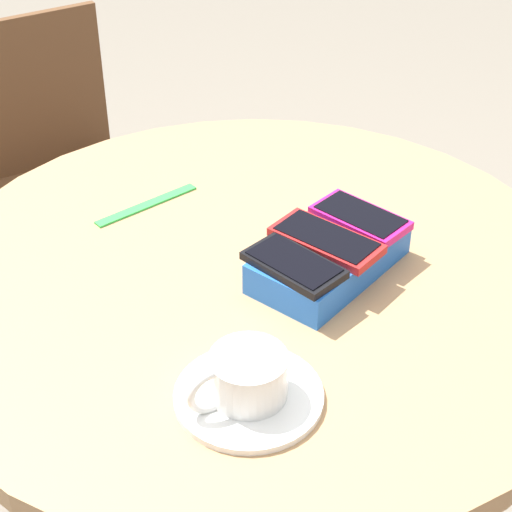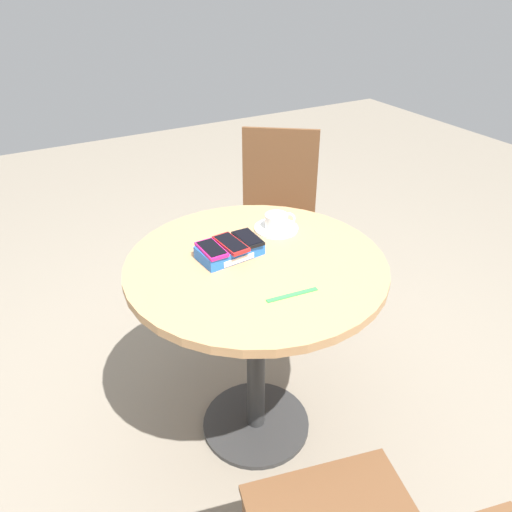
{
  "view_description": "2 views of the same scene",
  "coord_description": "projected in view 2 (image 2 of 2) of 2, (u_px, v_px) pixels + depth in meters",
  "views": [
    {
      "loc": [
        0.64,
        0.62,
        1.44
      ],
      "look_at": [
        0.0,
        0.0,
        0.8
      ],
      "focal_mm": 60.0,
      "sensor_mm": 36.0,
      "label": 1
    },
    {
      "loc": [
        -0.68,
        -1.21,
        1.64
      ],
      "look_at": [
        0.0,
        0.0,
        0.8
      ],
      "focal_mm": 35.0,
      "sensor_mm": 36.0,
      "label": 2
    }
  ],
  "objects": [
    {
      "name": "phone_box",
      "position": [
        230.0,
        250.0,
        1.65
      ],
      "size": [
        0.22,
        0.13,
        0.04
      ],
      "color": "blue",
      "rests_on": "round_table"
    },
    {
      "name": "phone_red",
      "position": [
        231.0,
        244.0,
        1.63
      ],
      "size": [
        0.08,
        0.15,
        0.01
      ],
      "color": "red",
      "rests_on": "phone_box"
    },
    {
      "name": "coffee_cup",
      "position": [
        277.0,
        221.0,
        1.81
      ],
      "size": [
        0.11,
        0.08,
        0.05
      ],
      "color": "white",
      "rests_on": "saucer"
    },
    {
      "name": "round_table",
      "position": [
        256.0,
        300.0,
        1.71
      ],
      "size": [
        0.86,
        0.86,
        0.78
      ],
      "color": "#2D2D2D",
      "rests_on": "ground_plane"
    },
    {
      "name": "chair_far_side",
      "position": [
        277.0,
        223.0,
        2.52
      ],
      "size": [
        0.56,
        0.56,
        0.93
      ],
      "color": "brown",
      "rests_on": "ground_plane"
    },
    {
      "name": "saucer",
      "position": [
        276.0,
        228.0,
        1.82
      ],
      "size": [
        0.16,
        0.16,
        0.01
      ],
      "primitive_type": "cylinder",
      "color": "white",
      "rests_on": "round_table"
    },
    {
      "name": "ground_plane",
      "position": [
        256.0,
        424.0,
        2.04
      ],
      "size": [
        8.0,
        8.0,
        0.0
      ],
      "primitive_type": "plane",
      "color": "gray"
    },
    {
      "name": "phone_magenta",
      "position": [
        212.0,
        249.0,
        1.6
      ],
      "size": [
        0.07,
        0.13,
        0.01
      ],
      "color": "#D11975",
      "rests_on": "phone_box"
    },
    {
      "name": "lanyard_strap",
      "position": [
        293.0,
        295.0,
        1.47
      ],
      "size": [
        0.17,
        0.03,
        0.0
      ],
      "primitive_type": "cube",
      "rotation": [
        0.0,
        0.0,
        -0.11
      ],
      "color": "green",
      "rests_on": "round_table"
    },
    {
      "name": "phone_black",
      "position": [
        248.0,
        238.0,
        1.67
      ],
      "size": [
        0.06,
        0.12,
        0.01
      ],
      "color": "black",
      "rests_on": "phone_box"
    }
  ]
}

